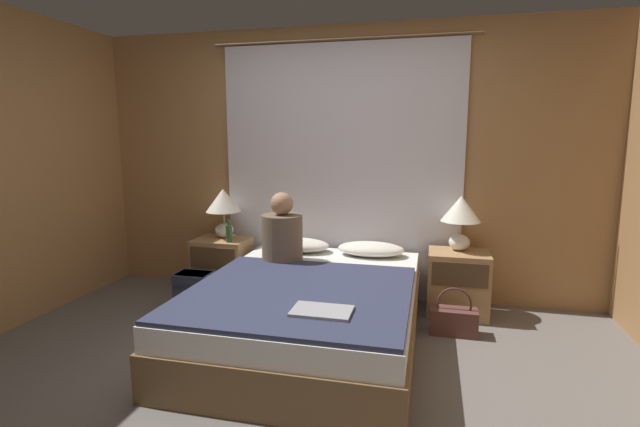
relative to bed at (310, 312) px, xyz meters
name	(u,v)px	position (x,y,z in m)	size (l,w,h in m)	color
ground_plane	(286,382)	(0.00, -0.60, -0.23)	(16.00, 16.00, 0.00)	#66605B
wall_back	(341,164)	(0.00, 1.16, 1.02)	(4.83, 0.06, 2.50)	#A37547
curtain_panel	(340,172)	(0.00, 1.10, 0.95)	(2.42, 0.02, 2.37)	silver
bed	(310,312)	(0.00, 0.00, 0.00)	(1.53, 2.09, 0.47)	brown
nightstand_left	(222,266)	(-1.09, 0.81, 0.04)	(0.50, 0.40, 0.55)	#A87F51
nightstand_right	(458,283)	(1.09, 0.81, 0.04)	(0.50, 0.40, 0.55)	#A87F51
lamp_left	(223,205)	(-1.09, 0.88, 0.63)	(0.33, 0.33, 0.47)	silver
lamp_right	(461,214)	(1.09, 0.88, 0.63)	(0.33, 0.33, 0.47)	silver
pillow_left	(298,245)	(-0.34, 0.84, 0.30)	(0.59, 0.34, 0.12)	silver
pillow_right	(371,249)	(0.34, 0.84, 0.30)	(0.59, 0.34, 0.12)	silver
blanket_on_bed	(299,292)	(0.00, -0.29, 0.25)	(1.47, 1.45, 0.03)	#2D334C
person_left_in_bed	(282,234)	(-0.36, 0.47, 0.47)	(0.34, 0.34, 0.59)	brown
beer_bottle_on_left_stand	(229,233)	(-0.96, 0.71, 0.40)	(0.06, 0.06, 0.21)	#2D4C28
laptop_on_bed	(322,311)	(0.24, -0.64, 0.27)	(0.35, 0.23, 0.02)	#9EA0A5
backpack_on_floor	(194,290)	(-1.13, 0.34, -0.03)	(0.31, 0.23, 0.35)	#333D56
handbag_on_floor	(454,320)	(1.04, 0.39, -0.12)	(0.35, 0.17, 0.37)	brown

